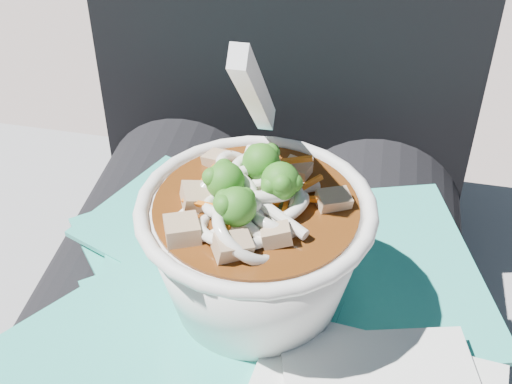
# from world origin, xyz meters

# --- Properties ---
(person_body) EXTENTS (0.34, 0.94, 1.01)m
(person_body) POSITION_xyz_m (-0.00, 0.09, 0.56)
(person_body) COLOR black
(person_body) RESTS_ON ground
(plastic_bag) EXTENTS (0.34, 0.34, 0.02)m
(plastic_bag) POSITION_xyz_m (0.01, 0.00, 0.63)
(plastic_bag) COLOR teal
(plastic_bag) RESTS_ON lap
(udon_bowl) EXTENTS (0.18, 0.18, 0.19)m
(udon_bowl) POSITION_xyz_m (0.02, 0.01, 0.69)
(udon_bowl) COLOR white
(udon_bowl) RESTS_ON plastic_bag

